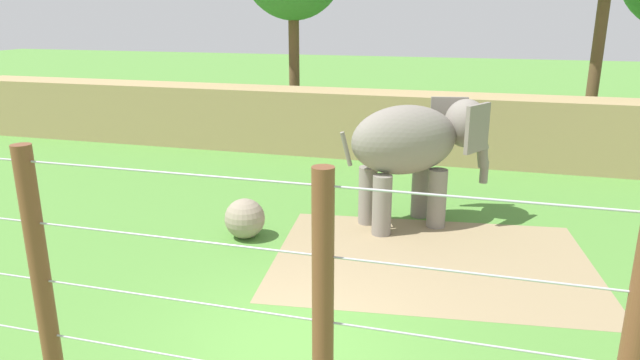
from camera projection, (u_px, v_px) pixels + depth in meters
ground_plane at (290, 343)px, 9.00m from camera, size 120.00×120.00×0.00m
dirt_patch at (431, 260)px, 12.00m from camera, size 7.08×5.53×0.01m
embankment_wall at (402, 126)px, 20.18m from camera, size 36.00×1.80×2.30m
elephant at (416, 145)px, 13.54m from camera, size 3.59×3.09×3.00m
enrichment_ball at (245, 218)px, 13.08m from camera, size 0.93×0.93×0.93m
cable_fence at (175, 352)px, 5.37m from camera, size 8.65×0.19×3.86m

